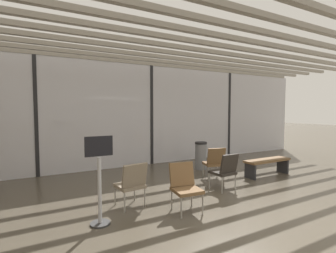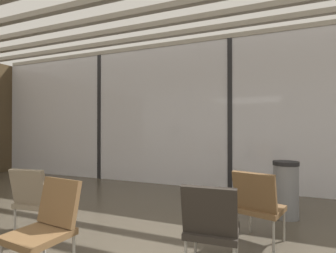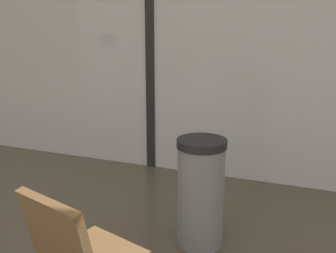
# 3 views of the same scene
# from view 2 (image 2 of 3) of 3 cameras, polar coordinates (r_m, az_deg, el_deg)

# --- Properties ---
(glass_curtain_wall) EXTENTS (14.00, 0.08, 3.37)m
(glass_curtain_wall) POSITION_cam_2_polar(r_m,az_deg,el_deg) (5.79, 13.87, 2.76)
(glass_curtain_wall) COLOR silver
(glass_curtain_wall) RESTS_ON ground
(window_mullion_0) EXTENTS (0.10, 0.12, 3.37)m
(window_mullion_0) POSITION_cam_2_polar(r_m,az_deg,el_deg) (7.16, -15.10, 2.16)
(window_mullion_0) COLOR black
(window_mullion_0) RESTS_ON ground
(window_mullion_1) EXTENTS (0.10, 0.12, 3.37)m
(window_mullion_1) POSITION_cam_2_polar(r_m,az_deg,el_deg) (5.79, 13.87, 2.76)
(window_mullion_1) COLOR black
(window_mullion_1) RESTS_ON ground
(parked_airplane) EXTENTS (11.74, 4.09, 4.09)m
(parked_airplane) POSITION_cam_2_polar(r_m,az_deg,el_deg) (11.83, 18.42, 2.92)
(parked_airplane) COLOR silver
(parked_airplane) RESTS_ON ground
(lounge_chair_0) EXTENTS (0.61, 0.64, 0.87)m
(lounge_chair_0) POSITION_cam_2_polar(r_m,az_deg,el_deg) (3.26, 19.67, -15.92)
(lounge_chair_0) COLOR brown
(lounge_chair_0) RESTS_ON ground
(lounge_chair_1) EXTENTS (0.54, 0.58, 0.87)m
(lounge_chair_1) POSITION_cam_2_polar(r_m,az_deg,el_deg) (3.72, -27.58, -13.95)
(lounge_chair_1) COLOR #7F705B
(lounge_chair_1) RESTS_ON ground
(lounge_chair_2) EXTENTS (0.53, 0.57, 0.87)m
(lounge_chair_2) POSITION_cam_2_polar(r_m,az_deg,el_deg) (2.76, -25.57, -18.84)
(lounge_chair_2) COLOR brown
(lounge_chair_2) RESTS_ON ground
(lounge_chair_3) EXTENTS (0.51, 0.55, 0.87)m
(lounge_chair_3) POSITION_cam_2_polar(r_m,az_deg,el_deg) (2.50, 9.72, -20.84)
(lounge_chair_3) COLOR #28231E
(lounge_chair_3) RESTS_ON ground
(trash_bin) EXTENTS (0.38, 0.38, 0.86)m
(trash_bin) POSITION_cam_2_polar(r_m,az_deg,el_deg) (4.36, 25.11, -12.72)
(trash_bin) COLOR slate
(trash_bin) RESTS_ON ground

